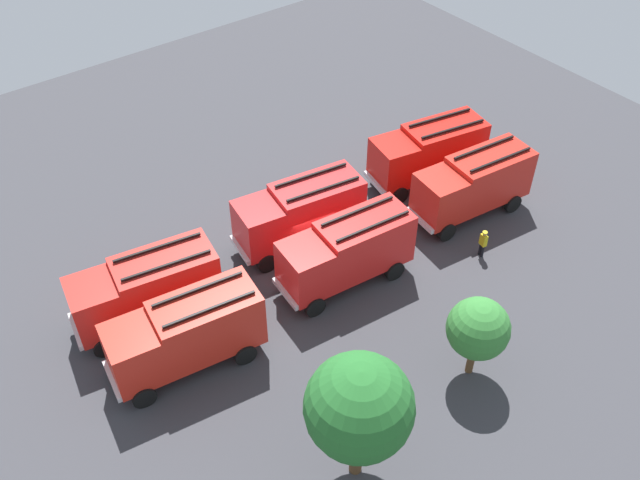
{
  "coord_description": "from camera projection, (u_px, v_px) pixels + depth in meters",
  "views": [
    {
      "loc": [
        16.67,
        21.94,
        26.36
      ],
      "look_at": [
        0.0,
        0.0,
        1.4
      ],
      "focal_mm": 39.12,
      "sensor_mm": 36.0,
      "label": 1
    }
  ],
  "objects": [
    {
      "name": "fire_truck_1",
      "position": [
        300.0,
        212.0,
        37.74
      ],
      "size": [
        7.49,
        3.63,
        3.88
      ],
      "rotation": [
        0.0,
        0.0,
        -0.15
      ],
      "color": "red",
      "rests_on": "ground"
    },
    {
      "name": "fire_truck_0",
      "position": [
        428.0,
        151.0,
        42.0
      ],
      "size": [
        7.53,
        3.83,
        3.88
      ],
      "rotation": [
        0.0,
        0.0,
        -0.19
      ],
      "color": "red",
      "rests_on": "ground"
    },
    {
      "name": "firefighter_0",
      "position": [
        483.0,
        242.0,
        37.7
      ],
      "size": [
        0.31,
        0.46,
        1.7
      ],
      "rotation": [
        0.0,
        0.0,
        6.1
      ],
      "color": "black",
      "rests_on": "ground"
    },
    {
      "name": "firefighter_2",
      "position": [
        87.0,
        293.0,
        34.95
      ],
      "size": [
        0.44,
        0.48,
        1.64
      ],
      "rotation": [
        0.0,
        0.0,
        0.62
      ],
      "color": "black",
      "rests_on": "ground"
    },
    {
      "name": "fire_truck_5",
      "position": [
        186.0,
        333.0,
        31.44
      ],
      "size": [
        7.47,
        3.57,
        3.88
      ],
      "rotation": [
        0.0,
        0.0,
        -0.14
      ],
      "color": "red",
      "rests_on": "ground"
    },
    {
      "name": "fire_truck_2",
      "position": [
        146.0,
        288.0,
        33.5
      ],
      "size": [
        7.51,
        3.72,
        3.88
      ],
      "rotation": [
        0.0,
        0.0,
        -0.17
      ],
      "color": "red",
      "rests_on": "ground"
    },
    {
      "name": "fire_truck_3",
      "position": [
        473.0,
        183.0,
        39.65
      ],
      "size": [
        7.43,
        3.4,
        3.88
      ],
      "rotation": [
        0.0,
        0.0,
        -0.11
      ],
      "color": "red",
      "rests_on": "ground"
    },
    {
      "name": "fire_truck_4",
      "position": [
        347.0,
        250.0,
        35.48
      ],
      "size": [
        7.41,
        3.33,
        3.88
      ],
      "rotation": [
        0.0,
        0.0,
        -0.1
      ],
      "color": "red",
      "rests_on": "ground"
    },
    {
      "name": "ground_plane",
      "position": [
        320.0,
        259.0,
        38.12
      ],
      "size": [
        56.08,
        56.08,
        0.0
      ],
      "primitive_type": "plane",
      "color": "#38383D"
    },
    {
      "name": "traffic_cone_0",
      "position": [
        425.0,
        150.0,
        45.23
      ],
      "size": [
        0.44,
        0.44,
        0.63
      ],
      "primitive_type": "cone",
      "color": "#F2600C",
      "rests_on": "ground"
    },
    {
      "name": "tree_0",
      "position": [
        478.0,
        329.0,
        30.55
      ],
      "size": [
        2.84,
        2.84,
        4.4
      ],
      "color": "brown",
      "rests_on": "ground"
    },
    {
      "name": "tree_1",
      "position": [
        359.0,
        407.0,
        25.85
      ],
      "size": [
        4.22,
        4.22,
        6.54
      ],
      "color": "brown",
      "rests_on": "ground"
    },
    {
      "name": "firefighter_1",
      "position": [
        403.0,
        152.0,
        43.85
      ],
      "size": [
        0.32,
        0.46,
        1.8
      ],
      "rotation": [
        0.0,
        0.0,
        2.94
      ],
      "color": "black",
      "rests_on": "ground"
    }
  ]
}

